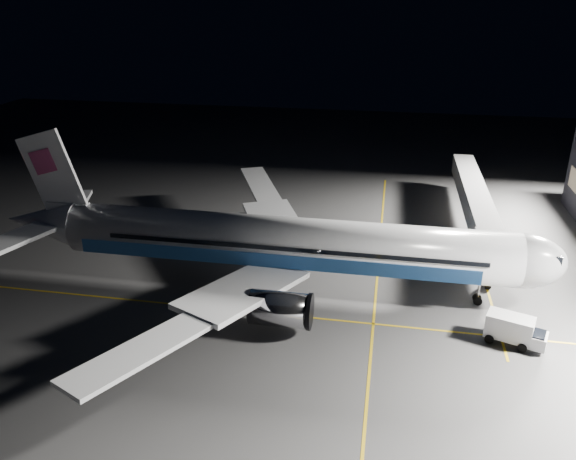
# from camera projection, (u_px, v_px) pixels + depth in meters

# --- Properties ---
(ground) EXTENTS (200.00, 200.00, 0.00)m
(ground) POSITION_uv_depth(u_px,v_px,m) (285.00, 286.00, 62.26)
(ground) COLOR #4C4C4F
(ground) RESTS_ON ground
(guide_line_main) EXTENTS (0.25, 80.00, 0.01)m
(guide_line_main) POSITION_uv_depth(u_px,v_px,m) (376.00, 294.00, 60.58)
(guide_line_main) COLOR gold
(guide_line_main) RESTS_ON ground
(guide_line_cross) EXTENTS (70.00, 0.25, 0.01)m
(guide_line_cross) POSITION_uv_depth(u_px,v_px,m) (274.00, 314.00, 56.84)
(guide_line_cross) COLOR gold
(guide_line_cross) RESTS_ON ground
(guide_line_side) EXTENTS (0.25, 40.00, 0.01)m
(guide_line_side) POSITION_uv_depth(u_px,v_px,m) (480.00, 262.00, 67.61)
(guide_line_side) COLOR gold
(guide_line_side) RESTS_ON ground
(airliner) EXTENTS (61.48, 54.22, 16.64)m
(airliner) POSITION_uv_depth(u_px,v_px,m) (275.00, 243.00, 60.41)
(airliner) COLOR silver
(airliner) RESTS_ON ground
(jet_bridge) EXTENTS (3.60, 34.40, 6.30)m
(jet_bridge) POSITION_uv_depth(u_px,v_px,m) (476.00, 204.00, 73.08)
(jet_bridge) COLOR #B2B2B7
(jet_bridge) RESTS_ON ground
(service_truck) EXTENTS (5.73, 3.76, 2.73)m
(service_truck) POSITION_uv_depth(u_px,v_px,m) (515.00, 330.00, 51.62)
(service_truck) COLOR white
(service_truck) RESTS_ON ground
(baggage_tug) EXTENTS (2.30, 1.91, 1.56)m
(baggage_tug) POSITION_uv_depth(u_px,v_px,m) (265.00, 210.00, 81.60)
(baggage_tug) COLOR black
(baggage_tug) RESTS_ON ground
(safety_cone_a) EXTENTS (0.41, 0.41, 0.61)m
(safety_cone_a) POSITION_uv_depth(u_px,v_px,m) (344.00, 241.00, 72.59)
(safety_cone_a) COLOR #FF5C0A
(safety_cone_a) RESTS_ON ground
(safety_cone_b) EXTENTS (0.41, 0.41, 0.62)m
(safety_cone_b) POSITION_uv_depth(u_px,v_px,m) (273.00, 266.00, 66.13)
(safety_cone_b) COLOR #FF5C0A
(safety_cone_b) RESTS_ON ground
(safety_cone_c) EXTENTS (0.36, 0.36, 0.54)m
(safety_cone_c) POSITION_uv_depth(u_px,v_px,m) (246.00, 230.00, 76.15)
(safety_cone_c) COLOR #FF5C0A
(safety_cone_c) RESTS_ON ground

